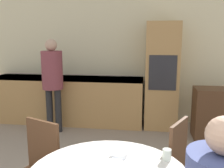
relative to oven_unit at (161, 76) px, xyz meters
The scene contains 9 objects.
wall_back 0.89m from the oven_unit, 155.75° to the left, with size 6.67×0.05×2.60m.
kitchen_counter 1.85m from the oven_unit, behind, with size 2.90×0.60×0.89m.
oven_unit is the anchor object (origin of this frame).
chair_far_left 2.94m from the oven_unit, 114.72° to the right, with size 0.53×0.53×0.93m.
chair_far_right 2.41m from the oven_unit, 91.29° to the right, with size 0.54×0.54×0.93m.
person_standing 1.94m from the oven_unit, 164.29° to the right, with size 0.35×0.35×1.62m.
cup 2.80m from the oven_unit, 92.13° to the right, with size 0.07×0.07×0.08m.
bowl_near 3.04m from the oven_unit, 99.22° to the right, with size 0.19×0.19×0.04m.
bowl_centre 2.85m from the oven_unit, 99.41° to the right, with size 0.13×0.13×0.04m.
Camera 1 is at (0.48, -0.24, 1.66)m, focal length 40.00 mm.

